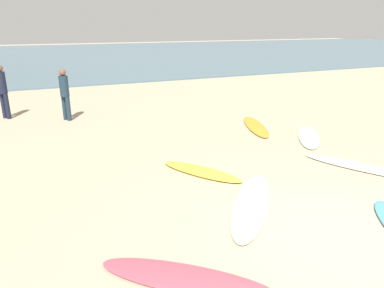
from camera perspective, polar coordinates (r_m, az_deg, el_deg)
The scene contains 10 objects.
ground_plane at distance 5.83m, azimuth 22.84°, elevation -14.01°, with size 120.00×120.00×0.00m, color tan.
ocean_water at distance 38.99m, azimuth -19.03°, elevation 13.26°, with size 120.00×40.00×0.08m, color slate.
surfboard_0 at distance 11.09m, azimuth 10.12°, elevation 2.80°, with size 0.52×2.35×0.08m, color orange.
surfboard_1 at distance 4.69m, azimuth -1.02°, elevation -20.66°, with size 0.54×2.26×0.07m, color #D44B5A.
surfboard_2 at distance 10.43m, azimuth 18.17°, elevation 1.10°, with size 0.56×2.18×0.06m, color silver.
surfboard_3 at distance 7.58m, azimuth 1.48°, elevation -4.38°, with size 0.48×1.91×0.09m, color yellow.
surfboard_4 at distance 8.67m, azimuth 25.12°, elevation -3.27°, with size 0.48×2.40×0.07m, color white.
surfboard_6 at distance 6.37m, azimuth 9.47°, elevation -9.43°, with size 0.59×2.54×0.07m, color #F4ECC3.
beachgoer_near at distance 12.30m, azimuth -19.66°, elevation 7.78°, with size 0.38×0.38×1.66m.
beachgoer_mid at distance 13.34m, azimuth -28.00°, elevation 7.77°, with size 0.39×0.39×1.77m.
Camera 1 is at (-3.85, -3.20, 3.00)m, focal length 33.42 mm.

